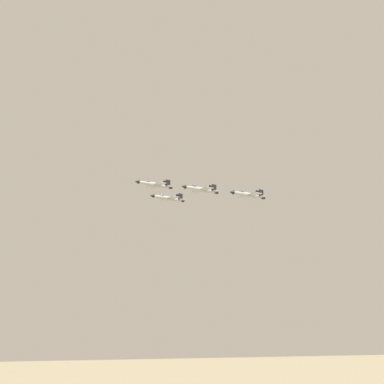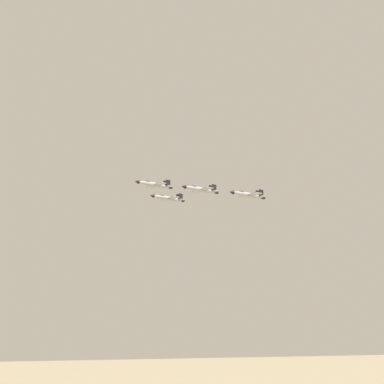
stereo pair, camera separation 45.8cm
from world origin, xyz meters
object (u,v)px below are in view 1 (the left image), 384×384
Objects in this scene: jet_left_wingman at (201,189)px; jet_right_wingman at (168,198)px; jet_lead at (154,184)px; jet_left_outer at (248,195)px.

jet_left_wingman is 1.01× the size of jet_right_wingman.
jet_left_wingman is at bearing 139.51° from jet_lead.
jet_left_wingman is at bearing 89.92° from jet_right_wingman.
jet_lead reaches higher than jet_right_wingman.
jet_left_outer is at bearing 111.34° from jet_right_wingman.
jet_lead is 0.96× the size of jet_left_outer.
jet_lead is 19.91m from jet_left_wingman.
jet_left_wingman is at bearing -39.74° from jet_left_outer.
jet_left_outer is (28.97, 29.29, -3.88)m from jet_right_wingman.
jet_lead is 0.98× the size of jet_left_wingman.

